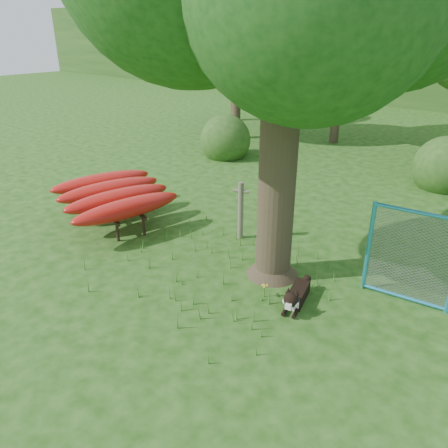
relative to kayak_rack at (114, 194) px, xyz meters
The scene contains 9 objects.
ground 3.70m from the kayak_rack, 22.30° to the right, with size 80.00×80.00×0.00m, color #19450D.
wooden_post 3.13m from the kayak_rack, 22.08° to the left, with size 0.35×0.19×1.30m.
kayak_rack is the anchor object (origin of this frame).
husky_dog 5.24m from the kayak_rack, ahead, with size 0.49×1.09×0.49m.
wildflower_clump 4.71m from the kayak_rack, ahead, with size 0.12×0.11×0.26m.
bg_tree_a 9.93m from the kayak_rack, 109.97° to the left, with size 4.40×4.40×6.70m.
bg_tree_f 13.27m from the kayak_rack, 115.86° to the left, with size 3.60×3.60×5.55m.
shrub_left 6.37m from the kayak_rack, 104.94° to the left, with size 1.80×1.80×1.80m, color #264E19.
shrub_mid 9.34m from the kayak_rack, 54.84° to the left, with size 1.80×1.80×1.80m, color #264E19.
Camera 1 is at (4.88, -4.39, 4.30)m, focal length 35.00 mm.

